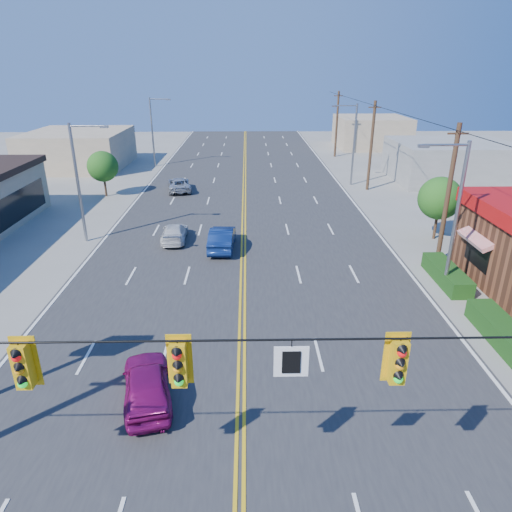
{
  "coord_description": "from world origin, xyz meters",
  "views": [
    {
      "loc": [
        0.29,
        -8.12,
        11.28
      ],
      "look_at": [
        0.72,
        13.71,
        2.2
      ],
      "focal_mm": 32.0,
      "sensor_mm": 36.0,
      "label": 1
    }
  ],
  "objects_px": {
    "signal_span": "(230,384)",
    "car_white": "(175,233)",
    "car_silver": "(179,185)",
    "car_blue": "(222,239)",
    "car_magenta": "(147,385)"
  },
  "relations": [
    {
      "from": "signal_span",
      "to": "car_white",
      "type": "bearing_deg",
      "value": 102.09
    },
    {
      "from": "signal_span",
      "to": "car_white",
      "type": "xyz_separation_m",
      "value": [
        -4.67,
        21.81,
        -4.3
      ]
    },
    {
      "from": "car_white",
      "to": "car_silver",
      "type": "bearing_deg",
      "value": -85.89
    },
    {
      "from": "car_blue",
      "to": "car_silver",
      "type": "bearing_deg",
      "value": -69.84
    },
    {
      "from": "car_magenta",
      "to": "car_blue",
      "type": "bearing_deg",
      "value": -110.58
    },
    {
      "from": "car_blue",
      "to": "car_white",
      "type": "xyz_separation_m",
      "value": [
        -3.39,
        1.59,
        -0.15
      ]
    },
    {
      "from": "signal_span",
      "to": "car_silver",
      "type": "xyz_separation_m",
      "value": [
        -6.25,
        35.63,
        -4.25
      ]
    },
    {
      "from": "car_magenta",
      "to": "car_silver",
      "type": "xyz_separation_m",
      "value": [
        -2.99,
        30.31,
        -0.06
      ]
    },
    {
      "from": "car_magenta",
      "to": "car_white",
      "type": "distance_m",
      "value": 16.55
    },
    {
      "from": "car_silver",
      "to": "signal_span",
      "type": "bearing_deg",
      "value": 88.81
    },
    {
      "from": "car_magenta",
      "to": "car_blue",
      "type": "relative_size",
      "value": 0.92
    },
    {
      "from": "car_magenta",
      "to": "car_silver",
      "type": "distance_m",
      "value": 30.46
    },
    {
      "from": "signal_span",
      "to": "car_magenta",
      "type": "bearing_deg",
      "value": 121.53
    },
    {
      "from": "signal_span",
      "to": "car_magenta",
      "type": "height_order",
      "value": "signal_span"
    },
    {
      "from": "signal_span",
      "to": "car_white",
      "type": "distance_m",
      "value": 22.72
    }
  ]
}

